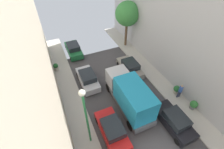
{
  "coord_description": "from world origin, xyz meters",
  "views": [
    {
      "loc": [
        -5.52,
        -2.91,
        13.32
      ],
      "look_at": [
        0.23,
        10.09,
        0.5
      ],
      "focal_mm": 25.72,
      "sensor_mm": 36.0,
      "label": 1
    }
  ],
  "objects_px": {
    "potted_plant_2": "(56,67)",
    "pedestrian": "(180,91)",
    "potted_plant_1": "(194,105)",
    "parked_car_left_1": "(112,130)",
    "lamp_post": "(86,112)",
    "delivery_truck": "(130,95)",
    "parked_car_left_3": "(74,49)",
    "potted_plant_3": "(177,89)",
    "parked_car_right_3": "(130,67)",
    "parked_car_left_2": "(88,79)",
    "parked_car_right_2": "(174,121)",
    "street_tree_1": "(127,14)"
  },
  "relations": [
    {
      "from": "pedestrian",
      "to": "potted_plant_1",
      "type": "bearing_deg",
      "value": -81.36
    },
    {
      "from": "parked_car_left_3",
      "to": "lamp_post",
      "type": "height_order",
      "value": "lamp_post"
    },
    {
      "from": "parked_car_right_2",
      "to": "delivery_truck",
      "type": "distance_m",
      "value": 4.54
    },
    {
      "from": "lamp_post",
      "to": "delivery_truck",
      "type": "bearing_deg",
      "value": 22.32
    },
    {
      "from": "parked_car_right_3",
      "to": "potted_plant_3",
      "type": "height_order",
      "value": "parked_car_right_3"
    },
    {
      "from": "parked_car_right_2",
      "to": "potted_plant_3",
      "type": "bearing_deg",
      "value": 46.23
    },
    {
      "from": "parked_car_left_1",
      "to": "street_tree_1",
      "type": "height_order",
      "value": "street_tree_1"
    },
    {
      "from": "delivery_truck",
      "to": "potted_plant_3",
      "type": "height_order",
      "value": "delivery_truck"
    },
    {
      "from": "parked_car_left_1",
      "to": "potted_plant_2",
      "type": "height_order",
      "value": "parked_car_left_1"
    },
    {
      "from": "parked_car_right_3",
      "to": "potted_plant_2",
      "type": "xyz_separation_m",
      "value": [
        -8.36,
        3.88,
        -0.05
      ]
    },
    {
      "from": "parked_car_left_2",
      "to": "pedestrian",
      "type": "bearing_deg",
      "value": -36.36
    },
    {
      "from": "parked_car_left_1",
      "to": "potted_plant_1",
      "type": "relative_size",
      "value": 4.32
    },
    {
      "from": "parked_car_right_2",
      "to": "pedestrian",
      "type": "relative_size",
      "value": 2.44
    },
    {
      "from": "parked_car_left_3",
      "to": "potted_plant_3",
      "type": "distance_m",
      "value": 14.59
    },
    {
      "from": "parked_car_right_2",
      "to": "parked_car_right_3",
      "type": "height_order",
      "value": "same"
    },
    {
      "from": "pedestrian",
      "to": "lamp_post",
      "type": "distance_m",
      "value": 10.47
    },
    {
      "from": "parked_car_left_1",
      "to": "delivery_truck",
      "type": "xyz_separation_m",
      "value": [
        2.7,
        2.07,
        1.07
      ]
    },
    {
      "from": "parked_car_right_3",
      "to": "parked_car_left_2",
      "type": "bearing_deg",
      "value": 178.46
    },
    {
      "from": "parked_car_left_2",
      "to": "delivery_truck",
      "type": "xyz_separation_m",
      "value": [
        2.7,
        -4.85,
        1.07
      ]
    },
    {
      "from": "parked_car_left_3",
      "to": "pedestrian",
      "type": "distance_m",
      "value": 14.97
    },
    {
      "from": "street_tree_1",
      "to": "potted_plant_2",
      "type": "bearing_deg",
      "value": -170.19
    },
    {
      "from": "lamp_post",
      "to": "potted_plant_3",
      "type": "bearing_deg",
      "value": 7.56
    },
    {
      "from": "street_tree_1",
      "to": "potted_plant_2",
      "type": "relative_size",
      "value": 6.6
    },
    {
      "from": "potted_plant_1",
      "to": "parked_car_left_1",
      "type": "bearing_deg",
      "value": 174.76
    },
    {
      "from": "potted_plant_1",
      "to": "lamp_post",
      "type": "distance_m",
      "value": 10.86
    },
    {
      "from": "potted_plant_3",
      "to": "delivery_truck",
      "type": "bearing_deg",
      "value": 174.38
    },
    {
      "from": "potted_plant_2",
      "to": "parked_car_right_3",
      "type": "bearing_deg",
      "value": -24.89
    },
    {
      "from": "parked_car_left_3",
      "to": "potted_plant_2",
      "type": "relative_size",
      "value": 4.3
    },
    {
      "from": "delivery_truck",
      "to": "street_tree_1",
      "type": "distance_m",
      "value": 12.01
    },
    {
      "from": "parked_car_right_3",
      "to": "street_tree_1",
      "type": "relative_size",
      "value": 0.65
    },
    {
      "from": "parked_car_left_1",
      "to": "parked_car_right_2",
      "type": "height_order",
      "value": "same"
    },
    {
      "from": "parked_car_left_2",
      "to": "potted_plant_3",
      "type": "distance_m",
      "value": 9.84
    },
    {
      "from": "parked_car_right_2",
      "to": "potted_plant_2",
      "type": "height_order",
      "value": "parked_car_right_2"
    },
    {
      "from": "parked_car_left_3",
      "to": "pedestrian",
      "type": "relative_size",
      "value": 2.44
    },
    {
      "from": "parked_car_left_1",
      "to": "parked_car_right_3",
      "type": "distance_m",
      "value": 8.66
    },
    {
      "from": "parked_car_left_2",
      "to": "potted_plant_1",
      "type": "bearing_deg",
      "value": -42.66
    },
    {
      "from": "parked_car_right_3",
      "to": "pedestrian",
      "type": "relative_size",
      "value": 2.44
    },
    {
      "from": "parked_car_right_3",
      "to": "parked_car_right_2",
      "type": "bearing_deg",
      "value": -90.0
    },
    {
      "from": "parked_car_right_2",
      "to": "street_tree_1",
      "type": "distance_m",
      "value": 14.74
    },
    {
      "from": "parked_car_left_2",
      "to": "parked_car_left_3",
      "type": "xyz_separation_m",
      "value": [
        0.0,
        6.65,
        0.0
      ]
    },
    {
      "from": "parked_car_left_3",
      "to": "pedestrian",
      "type": "bearing_deg",
      "value": -57.33
    },
    {
      "from": "parked_car_right_3",
      "to": "delivery_truck",
      "type": "bearing_deg",
      "value": -119.85
    },
    {
      "from": "potted_plant_1",
      "to": "potted_plant_2",
      "type": "xyz_separation_m",
      "value": [
        -11.3,
        11.42,
        -0.02
      ]
    },
    {
      "from": "street_tree_1",
      "to": "potted_plant_3",
      "type": "xyz_separation_m",
      "value": [
        0.46,
        -10.98,
        -4.24
      ]
    },
    {
      "from": "potted_plant_2",
      "to": "pedestrian",
      "type": "bearing_deg",
      "value": -41.26
    },
    {
      "from": "potted_plant_3",
      "to": "parked_car_right_3",
      "type": "bearing_deg",
      "value": 118.32
    },
    {
      "from": "street_tree_1",
      "to": "pedestrian",
      "type": "bearing_deg",
      "value": -88.45
    },
    {
      "from": "potted_plant_2",
      "to": "delivery_truck",
      "type": "bearing_deg",
      "value": -56.61
    },
    {
      "from": "parked_car_right_2",
      "to": "street_tree_1",
      "type": "bearing_deg",
      "value": 80.37
    },
    {
      "from": "parked_car_left_3",
      "to": "potted_plant_3",
      "type": "relative_size",
      "value": 4.46
    }
  ]
}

